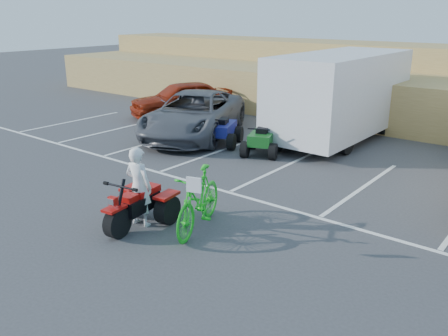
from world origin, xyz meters
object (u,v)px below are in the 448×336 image
Objects in this scene: red_car at (182,99)px; quad_atv_blue at (222,145)px; green_dirt_bike at (199,200)px; rider at (139,187)px; cargo_trailer at (340,94)px; grey_pickup at (194,114)px; red_trike_atv at (137,226)px; quad_atv_green at (262,154)px.

red_car is 2.85× the size of quad_atv_blue.
quad_atv_blue is at bearing 105.82° from green_dirt_bike.
green_dirt_bike is 1.38× the size of quad_atv_blue.
rider is 9.95m from cargo_trailer.
cargo_trailer is (4.62, 3.03, 0.88)m from grey_pickup.
red_trike_atv is 0.77× the size of green_dirt_bike.
red_trike_atv is 0.26× the size of cargo_trailer.
quad_atv_green is (-2.19, 5.78, -0.70)m from green_dirt_bike.
red_car is (-8.59, 8.63, 0.12)m from green_dirt_bike.
quad_atv_blue is 1.05× the size of quad_atv_green.
green_dirt_bike is 6.22m from quad_atv_green.
grey_pickup is (-5.70, 6.25, 0.16)m from green_dirt_bike.
red_car is at bearing 116.27° from green_dirt_bike.
green_dirt_bike is 12.17m from red_car.
rider is 1.39m from green_dirt_bike.
grey_pickup reaches higher than red_trike_atv.
cargo_trailer is 4.06m from quad_atv_green.
cargo_trailer reaches higher than grey_pickup.
red_trike_atv is 7.22m from quad_atv_blue.
rider is at bearing -102.87° from quad_atv_green.
quad_atv_blue is (1.69, -0.39, -0.85)m from grey_pickup.
grey_pickup reaches higher than quad_atv_green.
quad_atv_green is at bearing -25.58° from quad_atv_blue.
green_dirt_bike is at bearing -160.91° from rider.
quad_atv_blue is at bearing -75.01° from rider.
red_car is 0.69× the size of cargo_trailer.
quad_atv_green is (-0.99, 6.56, 0.00)m from red_trike_atv.
quad_atv_blue is (-2.81, 6.64, 0.00)m from red_trike_atv.
cargo_trailer reaches higher than red_trike_atv.
cargo_trailer is 4.34× the size of quad_atv_green.
grey_pickup is 3.74m from red_car.
red_car is 7.59m from cargo_trailer.
red_trike_atv is at bearing -90.02° from quad_atv_blue.
grey_pickup is at bearing 144.07° from quad_atv_blue.
quad_atv_blue is at bearing -5.97° from red_car.
red_car is at bearing 134.55° from quad_atv_green.
green_dirt_bike reaches higher than quad_atv_blue.
green_dirt_bike is 0.38× the size of grey_pickup.
red_car is at bearing -174.42° from cargo_trailer.
grey_pickup is (-4.50, 7.03, 0.85)m from red_trike_atv.
red_car is 7.05m from quad_atv_green.
quad_atv_green is at bearing 92.16° from green_dirt_bike.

